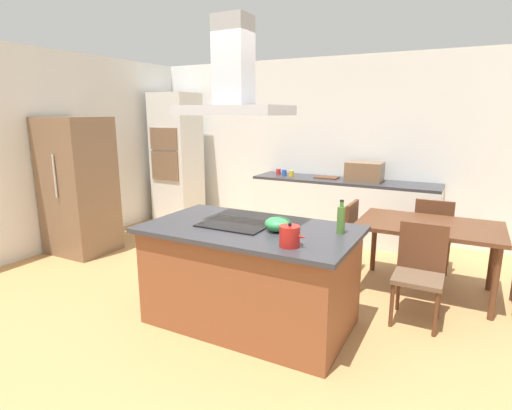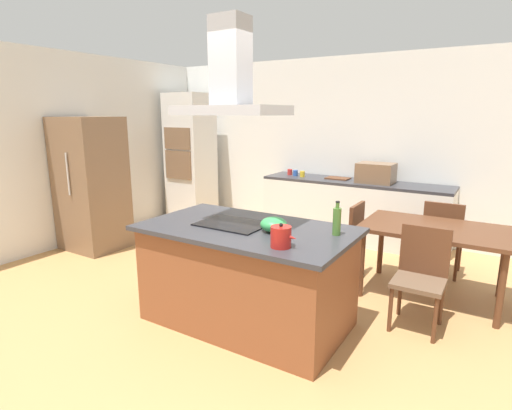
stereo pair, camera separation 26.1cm
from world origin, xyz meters
name	(u,v)px [view 2 (the right image)]	position (x,y,z in m)	size (l,w,h in m)	color
ground	(314,269)	(0.00, 1.50, 0.00)	(16.00, 16.00, 0.00)	tan
wall_back	(364,148)	(0.00, 3.25, 1.35)	(7.20, 0.10, 2.70)	white
wall_left	(89,149)	(-3.45, 1.00, 1.35)	(0.10, 8.80, 2.70)	white
kitchen_island	(247,275)	(0.00, 0.00, 0.45)	(1.85, 1.07, 0.90)	brown
cooktop	(233,224)	(-0.15, 0.00, 0.91)	(0.60, 0.44, 0.01)	black
tea_kettle	(281,237)	(0.51, -0.32, 0.98)	(0.21, 0.16, 0.18)	#B21E19
olive_oil_bottle	(337,221)	(0.75, 0.18, 1.02)	(0.07, 0.07, 0.28)	#47722D
mixing_bowl	(274,224)	(0.27, 0.00, 0.96)	(0.23, 0.23, 0.12)	#33934C
back_counter	(353,211)	(0.01, 2.88, 0.45)	(2.72, 0.62, 0.90)	silver
countertop_microwave	(376,173)	(0.31, 2.88, 1.04)	(0.50, 0.38, 0.28)	brown
coffee_mug_red	(290,172)	(-1.07, 2.92, 0.95)	(0.08, 0.08, 0.09)	red
coffee_mug_blue	(295,173)	(-0.95, 2.87, 0.95)	(0.08, 0.08, 0.09)	#2D56B2
coffee_mug_yellow	(302,174)	(-0.81, 2.83, 0.95)	(0.08, 0.08, 0.09)	gold
cutting_board	(338,178)	(-0.27, 2.93, 0.91)	(0.34, 0.24, 0.02)	#59331E
wall_oven_stack	(191,157)	(-2.90, 2.65, 1.10)	(0.70, 0.66, 2.20)	silver
refrigerator	(91,184)	(-2.98, 0.65, 0.91)	(0.80, 0.73, 1.82)	brown
dining_table	(435,235)	(1.33, 1.44, 0.67)	(1.40, 0.90, 0.75)	#59331E
chair_facing_island	(421,271)	(1.33, 0.77, 0.51)	(0.42, 0.42, 0.89)	brown
chair_facing_back_wall	(443,234)	(1.33, 2.10, 0.51)	(0.42, 0.42, 0.89)	brown
chair_at_left_end	(347,236)	(0.42, 1.44, 0.51)	(0.42, 0.42, 0.89)	brown
range_hood	(231,84)	(-0.15, 0.00, 2.10)	(0.90, 0.55, 0.78)	#ADADB2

